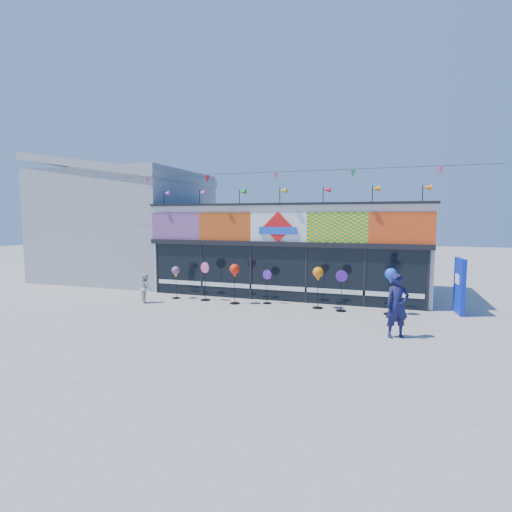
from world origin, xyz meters
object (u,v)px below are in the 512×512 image
at_px(spinner_4, 318,275).
at_px(spinner_0, 176,273).
at_px(spinner_1, 205,280).
at_px(spinner_5, 341,290).
at_px(spinner_2, 235,272).
at_px(adult_man, 397,306).
at_px(spinner_6, 391,277).
at_px(blue_sign, 460,286).
at_px(spinner_3, 267,286).
at_px(child, 146,288).

bearing_deg(spinner_4, spinner_0, -179.38).
bearing_deg(spinner_1, spinner_5, -1.62).
relative_size(spinner_2, spinner_5, 1.06).
bearing_deg(adult_man, spinner_2, 131.16).
relative_size(spinner_2, adult_man, 0.86).
distance_m(spinner_6, adult_man, 2.89).
relative_size(spinner_1, spinner_5, 1.05).
xyz_separation_m(spinner_2, adult_man, (6.16, -2.76, -0.36)).
bearing_deg(adult_man, blue_sign, 35.14).
bearing_deg(spinner_6, spinner_5, -178.74).
bearing_deg(spinner_6, spinner_0, 179.38).
distance_m(spinner_2, spinner_6, 5.98).
xyz_separation_m(spinner_3, spinner_6, (4.74, -0.34, 0.62)).
height_order(spinner_1, spinner_4, spinner_1).
distance_m(spinner_5, child, 7.88).
xyz_separation_m(spinner_1, spinner_3, (2.67, 0.22, -0.13)).
relative_size(spinner_0, spinner_1, 0.86).
xyz_separation_m(blue_sign, adult_man, (-2.19, -3.77, -0.08)).
bearing_deg(blue_sign, spinner_4, -177.90).
bearing_deg(spinner_1, spinner_3, 4.75).
height_order(spinner_4, spinner_5, spinner_4).
height_order(spinner_5, spinner_6, spinner_6).
xyz_separation_m(spinner_4, child, (-6.90, -1.20, -0.69)).
xyz_separation_m(spinner_2, spinner_4, (3.33, 0.26, -0.02)).
height_order(spinner_4, spinner_6, spinner_6).
distance_m(blue_sign, spinner_0, 11.19).
height_order(spinner_2, spinner_6, spinner_6).
relative_size(spinner_1, spinner_4, 1.01).
height_order(spinner_6, adult_man, adult_man).
height_order(blue_sign, spinner_4, blue_sign).
relative_size(spinner_2, spinner_3, 1.17).
height_order(spinner_3, child, spinner_3).
height_order(blue_sign, spinner_3, blue_sign).
bearing_deg(spinner_4, child, -170.15).
bearing_deg(spinner_2, spinner_6, 0.90).
distance_m(spinner_1, adult_man, 8.15).
xyz_separation_m(spinner_3, child, (-4.81, -1.38, -0.13)).
height_order(spinner_0, spinner_3, spinner_0).
bearing_deg(spinner_0, spinner_5, -1.08).
xyz_separation_m(blue_sign, child, (-11.92, -1.95, -0.42)).
height_order(spinner_2, spinner_5, spinner_2).
bearing_deg(spinner_5, spinner_1, 178.38).
bearing_deg(spinner_1, spinner_2, -8.61).
bearing_deg(spinner_1, adult_man, -21.42).
distance_m(spinner_0, spinner_4, 6.14).
relative_size(blue_sign, spinner_6, 1.20).
xyz_separation_m(spinner_0, child, (-0.77, -1.13, -0.52)).
relative_size(spinner_3, spinner_5, 0.90).
distance_m(spinner_5, spinner_6, 1.81).
bearing_deg(spinner_2, adult_man, -24.13).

